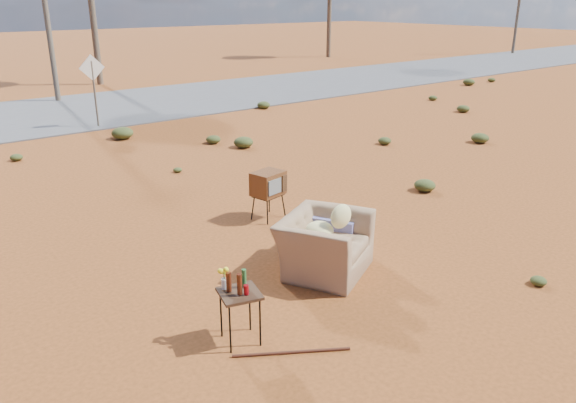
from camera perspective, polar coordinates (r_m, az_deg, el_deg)
ground at (r=7.75m, az=3.10°, el=-9.01°), size 140.00×140.00×0.00m
highway at (r=20.89m, az=-25.48°, el=7.73°), size 140.00×7.00×0.04m
armchair at (r=8.15m, az=3.88°, el=-3.39°), size 1.67×1.54×1.13m
tv_unit at (r=9.94m, az=-2.02°, el=1.78°), size 0.62×0.54×0.87m
side_table at (r=6.41m, az=-5.30°, el=-8.93°), size 0.54×0.54×0.90m
rusty_bar at (r=6.50m, az=0.36°, el=-15.06°), size 1.15×0.74×0.04m
road_sign at (r=18.22m, az=-19.20°, el=11.78°), size 0.78×0.06×2.19m
scrub_patch at (r=10.78m, az=-16.01°, el=-0.42°), size 17.49×8.07×0.33m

